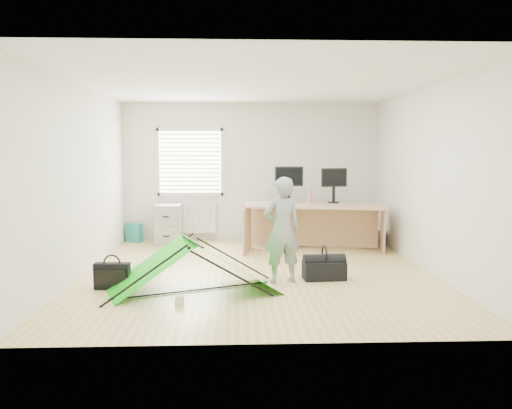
{
  "coord_description": "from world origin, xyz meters",
  "views": [
    {
      "loc": [
        -0.3,
        -7.13,
        1.74
      ],
      "look_at": [
        0.0,
        0.4,
        0.95
      ],
      "focal_mm": 35.0,
      "sensor_mm": 36.0,
      "label": 1
    }
  ],
  "objects_px": {
    "filing_cabinet": "(168,224)",
    "laptop_bag": "(112,276)",
    "duffel_bag": "(324,270)",
    "desk": "(315,228)",
    "monitor_right": "(334,190)",
    "thermos": "(310,196)",
    "storage_crate": "(368,237)",
    "person": "(282,230)",
    "kite": "(193,267)",
    "office_chair": "(284,227)",
    "monitor_left": "(289,190)"
  },
  "relations": [
    {
      "from": "thermos",
      "to": "filing_cabinet",
      "type": "bearing_deg",
      "value": 168.19
    },
    {
      "from": "storage_crate",
      "to": "filing_cabinet",
      "type": "bearing_deg",
      "value": 174.92
    },
    {
      "from": "filing_cabinet",
      "to": "monitor_left",
      "type": "distance_m",
      "value": 2.42
    },
    {
      "from": "desk",
      "to": "filing_cabinet",
      "type": "bearing_deg",
      "value": 172.37
    },
    {
      "from": "desk",
      "to": "kite",
      "type": "height_order",
      "value": "desk"
    },
    {
      "from": "office_chair",
      "to": "storage_crate",
      "type": "height_order",
      "value": "office_chair"
    },
    {
      "from": "filing_cabinet",
      "to": "monitor_right",
      "type": "distance_m",
      "value": 3.19
    },
    {
      "from": "person",
      "to": "thermos",
      "type": "bearing_deg",
      "value": -121.88
    },
    {
      "from": "person",
      "to": "kite",
      "type": "height_order",
      "value": "person"
    },
    {
      "from": "monitor_left",
      "to": "laptop_bag",
      "type": "xyz_separation_m",
      "value": [
        -2.54,
        -2.63,
        -0.9
      ]
    },
    {
      "from": "storage_crate",
      "to": "office_chair",
      "type": "bearing_deg",
      "value": 168.58
    },
    {
      "from": "monitor_right",
      "to": "person",
      "type": "relative_size",
      "value": 0.34
    },
    {
      "from": "thermos",
      "to": "person",
      "type": "distance_m",
      "value": 2.53
    },
    {
      "from": "monitor_right",
      "to": "thermos",
      "type": "distance_m",
      "value": 0.44
    },
    {
      "from": "thermos",
      "to": "person",
      "type": "bearing_deg",
      "value": -106.83
    },
    {
      "from": "monitor_right",
      "to": "duffel_bag",
      "type": "bearing_deg",
      "value": -116.18
    },
    {
      "from": "thermos",
      "to": "desk",
      "type": "bearing_deg",
      "value": -82.51
    },
    {
      "from": "thermos",
      "to": "office_chair",
      "type": "distance_m",
      "value": 0.92
    },
    {
      "from": "thermos",
      "to": "storage_crate",
      "type": "distance_m",
      "value": 1.41
    },
    {
      "from": "monitor_right",
      "to": "person",
      "type": "bearing_deg",
      "value": -128.07
    },
    {
      "from": "monitor_left",
      "to": "monitor_right",
      "type": "height_order",
      "value": "monitor_left"
    },
    {
      "from": "monitor_left",
      "to": "duffel_bag",
      "type": "distance_m",
      "value": 2.46
    },
    {
      "from": "monitor_right",
      "to": "laptop_bag",
      "type": "relative_size",
      "value": 1.08
    },
    {
      "from": "duffel_bag",
      "to": "monitor_left",
      "type": "bearing_deg",
      "value": 92.39
    },
    {
      "from": "monitor_right",
      "to": "storage_crate",
      "type": "xyz_separation_m",
      "value": [
        0.72,
        0.23,
        -0.91
      ]
    },
    {
      "from": "filing_cabinet",
      "to": "thermos",
      "type": "xyz_separation_m",
      "value": [
        2.64,
        -0.55,
        0.57
      ]
    },
    {
      "from": "filing_cabinet",
      "to": "monitor_left",
      "type": "height_order",
      "value": "monitor_left"
    },
    {
      "from": "filing_cabinet",
      "to": "storage_crate",
      "type": "bearing_deg",
      "value": -8.5
    },
    {
      "from": "office_chair",
      "to": "duffel_bag",
      "type": "relative_size",
      "value": 1.21
    },
    {
      "from": "kite",
      "to": "laptop_bag",
      "type": "xyz_separation_m",
      "value": [
        -1.04,
        0.17,
        -0.15
      ]
    },
    {
      "from": "kite",
      "to": "desk",
      "type": "bearing_deg",
      "value": 30.87
    },
    {
      "from": "office_chair",
      "to": "storage_crate",
      "type": "xyz_separation_m",
      "value": [
        1.56,
        -0.31,
        -0.17
      ]
    },
    {
      "from": "laptop_bag",
      "to": "duffel_bag",
      "type": "height_order",
      "value": "laptop_bag"
    },
    {
      "from": "thermos",
      "to": "kite",
      "type": "height_order",
      "value": "thermos"
    },
    {
      "from": "desk",
      "to": "storage_crate",
      "type": "relative_size",
      "value": 4.56
    },
    {
      "from": "desk",
      "to": "monitor_right",
      "type": "distance_m",
      "value": 0.82
    },
    {
      "from": "storage_crate",
      "to": "monitor_left",
      "type": "bearing_deg",
      "value": -171.26
    },
    {
      "from": "kite",
      "to": "laptop_bag",
      "type": "distance_m",
      "value": 1.06
    },
    {
      "from": "filing_cabinet",
      "to": "storage_crate",
      "type": "xyz_separation_m",
      "value": [
        3.78,
        -0.34,
        -0.23
      ]
    },
    {
      "from": "filing_cabinet",
      "to": "thermos",
      "type": "height_order",
      "value": "thermos"
    },
    {
      "from": "storage_crate",
      "to": "duffel_bag",
      "type": "distance_m",
      "value": 2.81
    },
    {
      "from": "desk",
      "to": "laptop_bag",
      "type": "height_order",
      "value": "desk"
    },
    {
      "from": "kite",
      "to": "storage_crate",
      "type": "relative_size",
      "value": 3.89
    },
    {
      "from": "office_chair",
      "to": "person",
      "type": "bearing_deg",
      "value": 76.85
    },
    {
      "from": "filing_cabinet",
      "to": "laptop_bag",
      "type": "bearing_deg",
      "value": -98.58
    },
    {
      "from": "desk",
      "to": "duffel_bag",
      "type": "relative_size",
      "value": 4.24
    },
    {
      "from": "monitor_right",
      "to": "duffel_bag",
      "type": "distance_m",
      "value": 2.51
    },
    {
      "from": "kite",
      "to": "duffel_bag",
      "type": "bearing_deg",
      "value": -4.1
    },
    {
      "from": "laptop_bag",
      "to": "desk",
      "type": "bearing_deg",
      "value": 40.6
    },
    {
      "from": "desk",
      "to": "thermos",
      "type": "distance_m",
      "value": 0.64
    }
  ]
}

